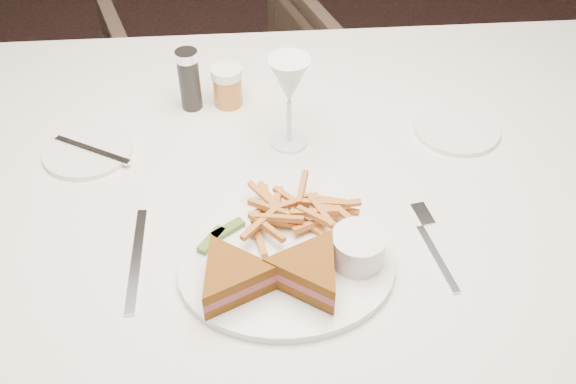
# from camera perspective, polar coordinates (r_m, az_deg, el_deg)

# --- Properties ---
(table) EXTENTS (1.70, 1.23, 0.75)m
(table) POSITION_cam_1_polar(r_m,az_deg,el_deg) (1.36, -0.40, -11.56)
(table) COLOR silver
(table) RESTS_ON ground
(chair_far) EXTENTS (0.73, 0.70, 0.65)m
(chair_far) POSITION_cam_1_polar(r_m,az_deg,el_deg) (2.10, -5.81, 9.58)
(chair_far) COLOR #48372C
(chair_far) RESTS_ON ground
(table_setting) EXTENTS (0.83, 0.65, 0.18)m
(table_setting) POSITION_cam_1_polar(r_m,az_deg,el_deg) (1.00, -0.57, -0.98)
(table_setting) COLOR white
(table_setting) RESTS_ON table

